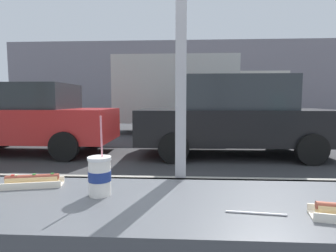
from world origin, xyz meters
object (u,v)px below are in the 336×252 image
(hotdog_tray_far, at_px, (33,181))
(box_truck, at_px, (194,93))
(parked_car_red, at_px, (27,118))
(parked_car_black, at_px, (234,116))
(soda_cup_right, at_px, (100,175))

(hotdog_tray_far, relative_size, box_truck, 0.04)
(parked_car_red, distance_m, parked_car_black, 5.03)
(parked_car_black, bearing_deg, soda_cup_right, -105.64)
(soda_cup_right, height_order, parked_car_black, parked_car_black)
(soda_cup_right, height_order, parked_car_red, parked_car_red)
(parked_car_red, bearing_deg, box_truck, 46.62)
(parked_car_red, bearing_deg, soda_cup_right, -57.34)
(hotdog_tray_far, relative_size, parked_car_black, 0.06)
(parked_car_red, bearing_deg, parked_car_black, 0.00)
(hotdog_tray_far, bearing_deg, parked_car_black, 71.04)
(soda_cup_right, relative_size, parked_car_black, 0.07)
(soda_cup_right, bearing_deg, parked_car_red, 122.66)
(parked_car_red, relative_size, box_truck, 0.65)
(parked_car_red, xyz_separation_m, box_truck, (4.24, 4.49, 0.74))
(hotdog_tray_far, distance_m, parked_car_black, 5.69)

